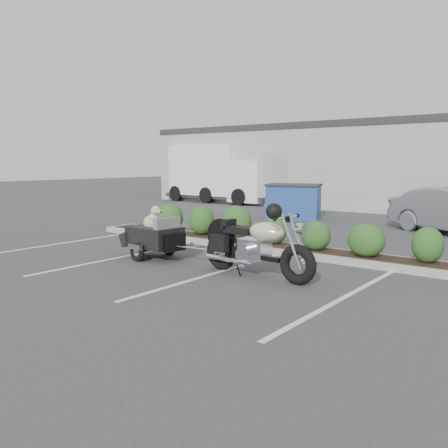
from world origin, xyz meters
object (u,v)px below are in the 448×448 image
Objects in this scene: delivery_truck at (221,175)px; motorcycle at (256,246)px; dumpster at (294,201)px; pet_trailer at (154,236)px.

motorcycle is at bearing -48.44° from delivery_truck.
delivery_truck is (-6.93, 4.31, 0.77)m from dumpster.
dumpster is 8.20m from delivery_truck.
dumpster is at bearing -30.81° from delivery_truck.
delivery_truck reaches higher than pet_trailer.
pet_trailer is 15.28m from delivery_truck.
pet_trailer is 0.86× the size of dumpster.
delivery_truck is at bearing 125.88° from pet_trailer.
pet_trailer is at bearing -177.24° from motorcycle.
delivery_truck is at bearing 133.80° from motorcycle.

